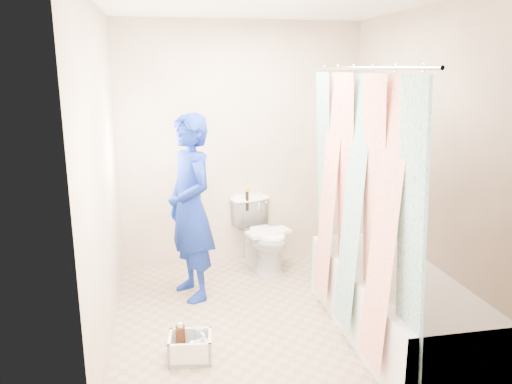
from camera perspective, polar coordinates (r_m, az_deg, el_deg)
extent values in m
plane|color=#9B8D6D|center=(4.14, 1.41, -14.12)|extent=(2.60, 2.60, 0.00)
cube|color=white|center=(3.68, 1.65, 21.01)|extent=(2.40, 2.60, 0.02)
cube|color=beige|center=(4.98, -1.74, 5.33)|extent=(2.40, 0.02, 2.40)
cube|color=beige|center=(2.51, 7.98, -3.49)|extent=(2.40, 0.02, 2.40)
cube|color=beige|center=(3.66, -17.14, 1.55)|extent=(0.02, 2.60, 2.40)
cube|color=beige|center=(4.15, 17.93, 2.90)|extent=(0.02, 2.60, 2.40)
cube|color=white|center=(3.93, 15.31, -12.17)|extent=(0.70, 1.75, 0.50)
cube|color=white|center=(3.84, 15.52, -9.35)|extent=(0.58, 1.63, 0.06)
cylinder|color=silver|center=(3.40, 12.06, 13.70)|extent=(0.02, 1.90, 0.02)
cube|color=white|center=(3.53, 11.30, -1.57)|extent=(0.06, 1.75, 1.80)
imported|color=white|center=(4.94, 0.76, -4.93)|extent=(0.58, 0.77, 0.69)
cube|color=white|center=(4.83, 1.42, -4.63)|extent=(0.46, 0.31, 0.03)
cylinder|color=black|center=(4.97, -1.02, -0.98)|extent=(0.03, 0.03, 0.20)
cylinder|color=gold|center=(4.94, -1.03, 0.26)|extent=(0.06, 0.06, 0.03)
cylinder|color=white|center=(5.04, 0.28, -1.00)|extent=(0.03, 0.03, 0.17)
imported|color=navy|center=(4.26, -7.51, -1.84)|extent=(0.56, 0.68, 1.60)
cube|color=white|center=(3.65, -7.48, -18.15)|extent=(0.32, 0.27, 0.03)
cube|color=white|center=(3.62, -9.75, -17.16)|extent=(0.05, 0.23, 0.17)
cube|color=white|center=(3.61, -5.26, -17.17)|extent=(0.05, 0.23, 0.17)
cube|color=white|center=(3.52, -7.61, -18.07)|extent=(0.29, 0.05, 0.17)
cube|color=white|center=(3.70, -7.42, -16.33)|extent=(0.29, 0.05, 0.17)
cylinder|color=#3C1B0C|center=(3.63, -8.61, -16.33)|extent=(0.07, 0.07, 0.19)
cylinder|color=white|center=(3.64, -6.53, -16.39)|extent=(0.06, 0.06, 0.17)
cylinder|color=#F7E4C1|center=(3.57, -7.24, -17.51)|extent=(0.04, 0.04, 0.13)
cylinder|color=#3C1B0C|center=(3.58, -8.69, -18.05)|extent=(0.06, 0.06, 0.06)
cylinder|color=gold|center=(3.56, -8.71, -17.57)|extent=(0.06, 0.06, 0.01)
imported|color=white|center=(3.56, -6.10, -17.02)|extent=(0.10, 0.10, 0.19)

